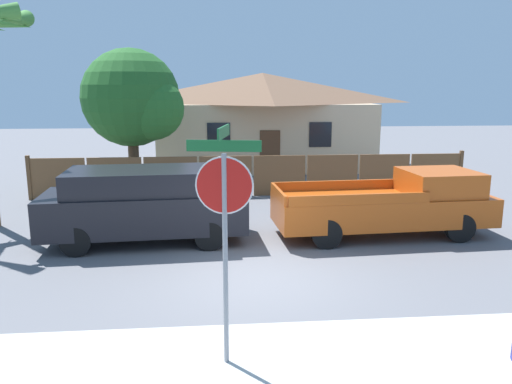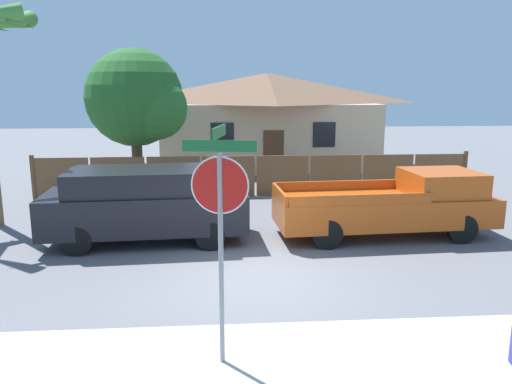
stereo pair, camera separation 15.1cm
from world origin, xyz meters
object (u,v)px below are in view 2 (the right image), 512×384
(house, at_px, (267,118))
(stop_sign, at_px, (220,205))
(red_suv, at_px, (145,203))
(orange_pickup, at_px, (394,205))
(oak_tree, at_px, (139,100))

(house, relative_size, stop_sign, 3.22)
(red_suv, distance_m, orange_pickup, 6.38)
(oak_tree, bearing_deg, orange_pickup, -41.90)
(oak_tree, height_order, stop_sign, oak_tree)
(oak_tree, distance_m, stop_sign, 12.94)
(red_suv, height_order, stop_sign, stop_sign)
(red_suv, height_order, orange_pickup, red_suv)
(stop_sign, bearing_deg, oak_tree, 113.54)
(orange_pickup, xyz_separation_m, stop_sign, (-4.51, -5.86, 1.45))
(house, bearing_deg, oak_tree, -131.55)
(house, height_order, orange_pickup, house)
(house, distance_m, stop_sign, 18.72)
(red_suv, bearing_deg, stop_sign, -75.67)
(oak_tree, height_order, orange_pickup, oak_tree)
(red_suv, bearing_deg, house, 68.13)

